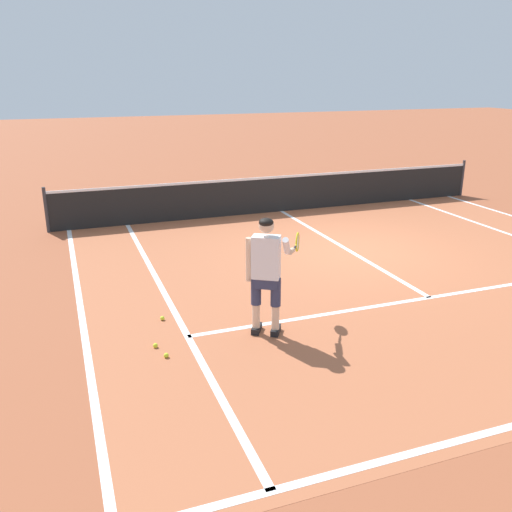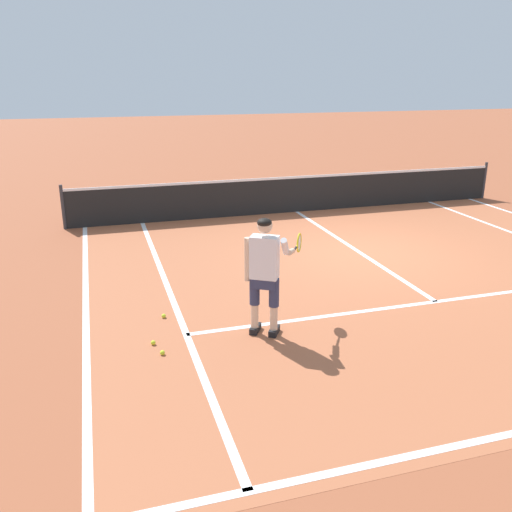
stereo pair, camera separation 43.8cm
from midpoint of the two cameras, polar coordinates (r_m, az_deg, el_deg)
The scene contains 11 objects.
ground_plane at distance 11.63m, azimuth 11.80°, elevation 0.39°, with size 80.00×80.00×0.00m, color #9E5133.
court_inner_surface at distance 10.70m, azimuth 14.65°, elevation -1.43°, with size 10.98×10.01×0.00m, color #B2603D.
line_service at distance 9.48m, azimuth 19.57°, elevation -4.53°, with size 8.23×0.10×0.01m, color white.
line_centre_service at distance 12.02m, azimuth 10.75°, elevation 1.07°, with size 0.10×6.40×0.01m, color white.
line_singles_left at distance 9.33m, azimuth -7.63°, elevation -3.94°, with size 0.10×9.61×0.01m, color white.
line_doubles_left at distance 9.24m, azimuth -16.09°, elevation -4.76°, with size 0.10×9.61×0.01m, color white.
tennis_net at distance 14.71m, azimuth 5.18°, elevation 6.51°, with size 11.96×0.08×1.07m.
tennis_player at distance 7.53m, azimuth 2.66°, elevation -1.32°, with size 1.06×0.89×1.71m.
tennis_ball_near_feet at distance 7.40m, azimuth -8.07°, elevation -10.01°, with size 0.07×0.07×0.07m, color #CCE02D.
tennis_ball_by_baseline at distance 8.44m, azimuth -8.16°, elevation -6.24°, with size 0.07×0.07×0.07m, color #CCE02D.
tennis_ball_mid_court at distance 7.67m, azimuth -9.08°, elevation -8.96°, with size 0.07×0.07×0.07m, color #CCE02D.
Camera 2 is at (-5.19, -9.74, 3.54)m, focal length 38.26 mm.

